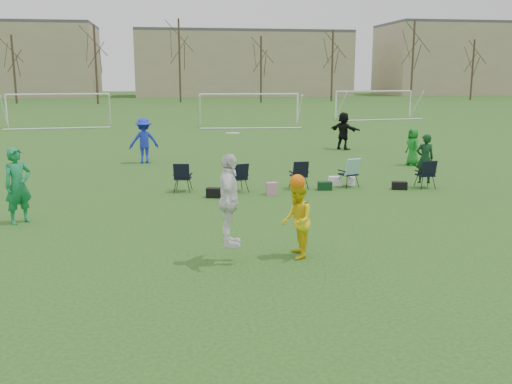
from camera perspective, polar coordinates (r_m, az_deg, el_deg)
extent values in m
plane|color=#204B17|center=(11.35, 2.82, -7.96)|extent=(260.00, 260.00, 0.00)
imported|color=#167F47|center=(15.97, -22.71, 0.60)|extent=(0.86, 0.83, 1.99)
imported|color=#1A2CC3|center=(25.45, -11.15, 5.06)|extent=(1.38, 0.95, 1.97)
imported|color=#157620|center=(25.26, 15.41, 4.37)|extent=(0.59, 0.83, 1.58)
imported|color=black|center=(29.98, 8.74, 6.07)|extent=(1.52, 1.78, 1.93)
imported|color=white|center=(11.52, -2.71, -0.86)|extent=(0.62, 1.17, 1.91)
imported|color=yellow|center=(12.00, 4.11, -2.89)|extent=(0.69, 0.84, 1.60)
sphere|color=orange|center=(11.82, 4.17, 1.01)|extent=(0.32, 0.32, 0.32)
cylinder|color=white|center=(11.33, -2.34, 5.90)|extent=(0.27, 0.27, 0.04)
imported|color=#0D3217|center=(20.32, 16.53, 3.21)|extent=(0.67, 0.48, 1.69)
cube|color=black|center=(18.04, -4.10, -0.08)|extent=(0.61, 0.43, 0.30)
cube|color=#C37E9A|center=(18.42, 1.57, 0.35)|extent=(0.37, 0.26, 0.40)
cube|color=#0E3319|center=(19.32, 6.91, 0.62)|extent=(0.46, 0.30, 0.28)
cube|color=white|center=(20.11, 7.90, 1.09)|extent=(0.43, 0.31, 0.32)
cylinder|color=white|center=(20.21, 9.53, 1.06)|extent=(0.26, 0.26, 0.30)
cube|color=black|center=(19.86, 14.16, 0.62)|extent=(0.55, 0.38, 0.26)
cube|color=black|center=(19.03, -7.33, 1.48)|extent=(0.70, 0.70, 0.96)
cube|color=black|center=(18.83, -1.81, 1.47)|extent=(0.74, 0.74, 0.96)
cube|color=black|center=(19.39, 4.30, 1.74)|extent=(0.62, 0.62, 0.96)
cube|color=black|center=(19.91, 9.22, 1.88)|extent=(0.76, 0.76, 0.96)
cube|color=black|center=(20.31, 16.57, 1.74)|extent=(0.62, 0.62, 0.96)
cylinder|color=white|center=(45.67, -23.68, 7.40)|extent=(0.12, 0.12, 2.40)
cylinder|color=white|center=(45.05, -14.42, 7.96)|extent=(0.12, 0.12, 2.40)
cylinder|color=white|center=(45.16, -19.19, 9.22)|extent=(7.28, 0.76, 0.12)
cylinder|color=white|center=(42.87, -5.60, 8.10)|extent=(0.12, 0.12, 2.40)
cylinder|color=white|center=(43.42, 4.17, 8.17)|extent=(0.12, 0.12, 2.40)
cylinder|color=white|center=(42.94, -0.69, 9.76)|extent=(7.29, 0.63, 0.12)
cylinder|color=white|center=(50.19, 8.01, 8.55)|extent=(0.12, 0.12, 2.40)
cylinder|color=white|center=(53.68, 15.17, 8.46)|extent=(0.12, 0.12, 2.40)
cylinder|color=white|center=(51.79, 11.76, 9.85)|extent=(7.25, 1.13, 0.12)
cylinder|color=#382B21|center=(84.32, -23.04, 11.21)|extent=(0.28, 0.28, 9.00)
cylinder|color=#382B21|center=(79.46, -15.72, 12.15)|extent=(0.28, 0.28, 10.20)
cylinder|color=#382B21|center=(82.01, -7.65, 12.86)|extent=(0.28, 0.28, 11.40)
cylinder|color=#382B21|center=(80.06, 0.50, 12.14)|extent=(0.28, 0.28, 9.00)
cylinder|color=#382B21|center=(85.47, 7.63, 12.41)|extent=(0.28, 0.28, 10.20)
cylinder|color=#382B21|center=(86.48, 15.40, 12.49)|extent=(0.28, 0.28, 11.40)
cylinder|color=#382B21|center=(94.10, 20.83, 11.32)|extent=(0.28, 0.28, 9.00)
cube|color=tan|center=(107.42, -1.44, 12.54)|extent=(38.00, 16.00, 11.00)
cube|color=tan|center=(120.89, 19.71, 12.26)|extent=(30.00, 16.00, 13.00)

